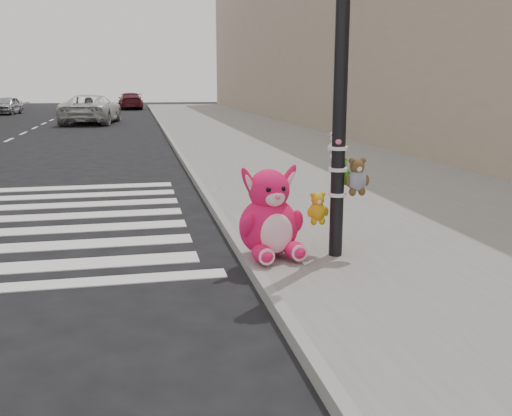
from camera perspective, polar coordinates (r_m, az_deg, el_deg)
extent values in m
plane|color=black|center=(5.01, -14.40, -13.91)|extent=(120.00, 120.00, 0.00)
cube|color=slate|center=(15.39, 6.06, 4.50)|extent=(7.00, 80.00, 0.14)
cube|color=gray|center=(14.70, -6.88, 4.11)|extent=(0.12, 80.00, 0.15)
cube|color=tan|center=(26.68, 11.24, 18.31)|extent=(5.00, 60.00, 10.00)
cylinder|color=black|center=(6.70, 8.44, 11.90)|extent=(0.16, 0.16, 4.00)
cylinder|color=white|center=(6.83, 8.11, 1.36)|extent=(0.22, 0.22, 0.04)
cylinder|color=white|center=(6.78, 8.19, 3.85)|extent=(0.22, 0.22, 0.04)
cylinder|color=white|center=(6.75, 8.25, 5.95)|extent=(0.22, 0.22, 0.04)
ellipsoid|color=#F11457|center=(6.54, 0.65, -4.86)|extent=(0.29, 0.41, 0.20)
ellipsoid|color=#F11457|center=(6.69, 3.88, -4.48)|extent=(0.29, 0.41, 0.20)
ellipsoid|color=#F11457|center=(6.82, 1.27, -1.88)|extent=(0.80, 0.72, 0.72)
ellipsoid|color=#F9BFD1|center=(6.61, 2.08, -2.57)|extent=(0.42, 0.20, 0.47)
sphere|color=#F11457|center=(6.73, 1.29, 1.82)|extent=(0.56, 0.56, 0.49)
ellipsoid|color=#F11457|center=(6.66, -0.57, 2.30)|extent=(0.35, 0.15, 0.49)
ellipsoid|color=#F11457|center=(6.82, 2.97, 2.53)|extent=(0.35, 0.15, 0.49)
imported|color=silver|center=(32.24, -16.16, 9.48)|extent=(3.22, 5.79, 1.53)
imported|color=maroon|center=(48.47, -12.45, 10.41)|extent=(2.08, 4.66, 1.33)
imported|color=#ADAEB2|center=(43.41, -23.67, 9.39)|extent=(1.82, 3.73, 1.23)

